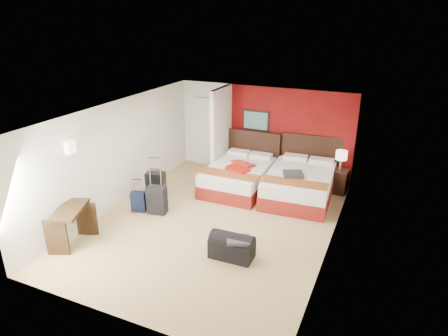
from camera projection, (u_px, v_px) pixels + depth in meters
The scene contains 17 objects.
ground at pixel (214, 223), 8.79m from camera, with size 6.50×6.50×0.00m, color #D7BA84.
room_walls at pixel (188, 143), 10.07m from camera, with size 5.02×6.52×2.50m.
red_accent_panel at pixel (289, 134), 10.80m from camera, with size 3.50×0.04×2.50m, color maroon.
partition_wall at pixel (221, 133), 10.93m from camera, with size 0.12×1.20×2.50m, color silver.
entry_door at pixel (206, 132), 11.80m from camera, with size 0.82×0.06×2.05m, color silver.
bed_left at pixel (238, 177), 10.39m from camera, with size 1.47×2.11×0.63m, color white.
bed_right at pixel (299, 185), 9.87m from camera, with size 1.56×2.23×0.67m, color silver.
red_suitcase_open at pixel (241, 166), 10.13m from camera, with size 0.55×0.76×0.09m, color red.
jacket_bundle at pixel (293, 174), 9.51m from camera, with size 0.46×0.37×0.11m, color #38383D.
nightstand at pixel (338, 181), 10.19m from camera, with size 0.44×0.44×0.62m, color black.
table_lamp at pixel (341, 160), 9.98m from camera, with size 0.29×0.29×0.51m, color white.
suitcase_black at pixel (156, 187), 9.78m from camera, with size 0.46×0.29×0.68m, color black.
suitcase_charcoal at pixel (157, 201), 9.09m from camera, with size 0.43×0.27×0.64m, color black.
suitcase_navy at pixel (139, 202), 9.21m from camera, with size 0.33×0.20×0.46m, color black.
duffel_bag at pixel (232, 248), 7.48m from camera, with size 0.83×0.44×0.42m, color black.
jacket_draped at pixel (238, 240), 7.30m from camera, with size 0.42×0.36×0.06m, color #3B3B40.
desk at pixel (72, 227), 7.84m from camera, with size 0.48×0.96×0.80m, color black.
Camera 1 is at (3.35, -6.97, 4.36)m, focal length 31.71 mm.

